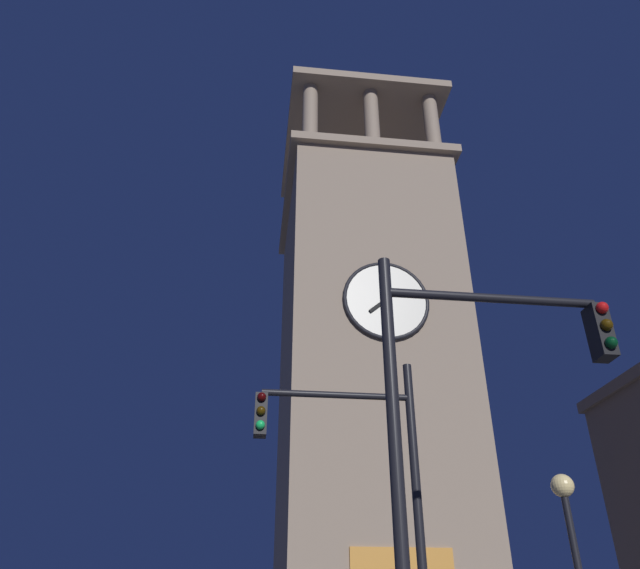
# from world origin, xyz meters

# --- Properties ---
(clocktower) EXTENTS (7.56, 9.38, 26.71)m
(clocktower) POSITION_xyz_m (-1.20, -5.08, 10.67)
(clocktower) COLOR gray
(clocktower) RESTS_ON ground_plane
(traffic_signal_mid) EXTENTS (3.04, 0.41, 6.18)m
(traffic_signal_mid) POSITION_xyz_m (1.02, 12.11, 4.02)
(traffic_signal_mid) COLOR black
(traffic_signal_mid) RESTS_ON ground_plane
(traffic_signal_far) EXTENTS (2.90, 0.41, 6.21)m
(traffic_signal_far) POSITION_xyz_m (1.55, 8.44, 3.96)
(traffic_signal_far) COLOR black
(traffic_signal_far) RESTS_ON ground_plane
(street_lamp) EXTENTS (0.44, 0.44, 4.50)m
(street_lamp) POSITION_xyz_m (-2.51, 7.37, 3.19)
(street_lamp) COLOR black
(street_lamp) RESTS_ON ground_plane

